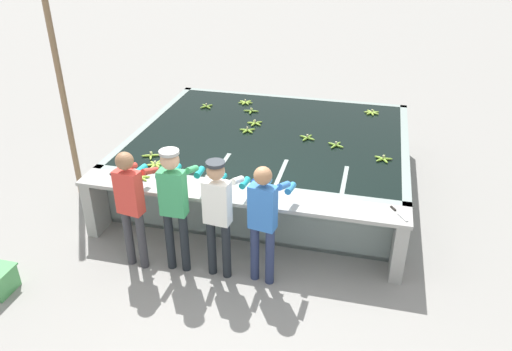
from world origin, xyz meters
name	(u,v)px	position (x,y,z in m)	size (l,w,h in m)	color
ground_plane	(233,260)	(0.00, 0.00, 0.00)	(80.00, 80.00, 0.00)	gray
wash_tank	(271,157)	(0.00, 2.28, 0.44)	(4.38, 3.69, 0.89)	gray
work_ledge	(237,211)	(0.00, 0.23, 0.63)	(4.38, 0.45, 0.89)	#9E9E99
worker_0	(132,199)	(-1.18, -0.35, 0.97)	(0.47, 0.73, 1.63)	#38383D
worker_1	(174,199)	(-0.63, -0.29, 1.03)	(0.40, 0.72, 1.69)	#1E2328
worker_2	(219,208)	(-0.08, -0.28, 0.97)	(0.45, 0.73, 1.61)	#1E2328
worker_3	(264,215)	(0.47, -0.26, 0.95)	(0.48, 0.74, 1.60)	navy
banana_bunch_floating_0	(251,111)	(-0.55, 3.13, 0.90)	(0.28, 0.28, 0.08)	#75A333
banana_bunch_floating_1	(372,113)	(1.57, 3.57, 0.90)	(0.27, 0.28, 0.08)	#9EC642
banana_bunch_floating_2	(247,130)	(-0.39, 2.26, 0.90)	(0.27, 0.28, 0.08)	#7FAD33
banana_bunch_floating_3	(336,145)	(1.09, 2.02, 0.90)	(0.27, 0.27, 0.08)	#75A333
banana_bunch_floating_4	(206,106)	(-1.41, 3.16, 0.90)	(0.24, 0.24, 0.08)	#75A333
banana_bunch_floating_5	(307,138)	(0.61, 2.19, 0.90)	(0.27, 0.27, 0.08)	#75A333
banana_bunch_floating_6	(245,102)	(-0.77, 3.54, 0.90)	(0.28, 0.28, 0.08)	#93BC3D
banana_bunch_floating_7	(151,155)	(-1.54, 0.99, 0.90)	(0.27, 0.27, 0.08)	#8CB738
banana_bunch_floating_8	(383,159)	(1.81, 1.71, 0.90)	(0.27, 0.27, 0.08)	#7FAD33
banana_bunch_floating_9	(255,123)	(-0.35, 2.59, 0.90)	(0.27, 0.28, 0.08)	#8CB738
banana_bunch_floating_10	(155,165)	(-1.35, 0.73, 0.90)	(0.27, 0.28, 0.08)	#9EC642
banana_bunch_ledge_0	(140,177)	(-1.39, 0.32, 0.90)	(0.28, 0.28, 0.08)	#9EC642
banana_bunch_ledge_1	(171,189)	(-0.86, 0.12, 0.90)	(0.28, 0.28, 0.08)	#93BC3D
banana_bunch_ledge_2	(211,192)	(-0.33, 0.17, 0.91)	(0.28, 0.28, 0.08)	#8CB738
knife_0	(396,211)	(2.00, 0.29, 0.89)	(0.21, 0.31, 0.02)	silver
knife_1	(115,177)	(-1.75, 0.27, 0.89)	(0.31, 0.22, 0.02)	silver
support_post_left	(64,100)	(-2.94, 1.13, 1.60)	(0.09, 0.09, 3.20)	#846647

